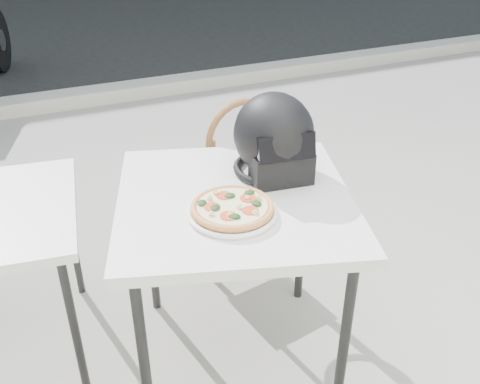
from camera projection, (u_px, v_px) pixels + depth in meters
name	position (u px, v px, depth m)	size (l,w,h in m)	color
ground	(234.00, 300.00, 2.59)	(80.00, 80.00, 0.00)	gray
street_asphalt	(53.00, 15.00, 8.13)	(30.00, 8.00, 0.00)	black
curb	(106.00, 94.00, 4.93)	(30.00, 0.25, 0.12)	#A6A29B
cafe_table_main	(235.00, 213.00, 1.93)	(1.04, 1.04, 0.79)	silver
plate	(232.00, 212.00, 1.79)	(0.37, 0.37, 0.02)	white
pizza	(232.00, 207.00, 1.77)	(0.31, 0.31, 0.03)	#DD9051
helmet	(274.00, 139.00, 1.98)	(0.34, 0.35, 0.31)	black
cafe_chair_main	(230.00, 177.00, 2.57)	(0.42, 0.42, 0.94)	brown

